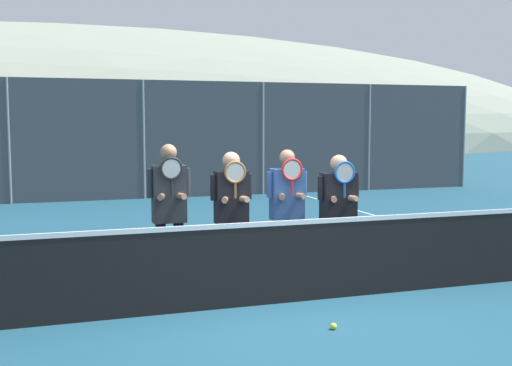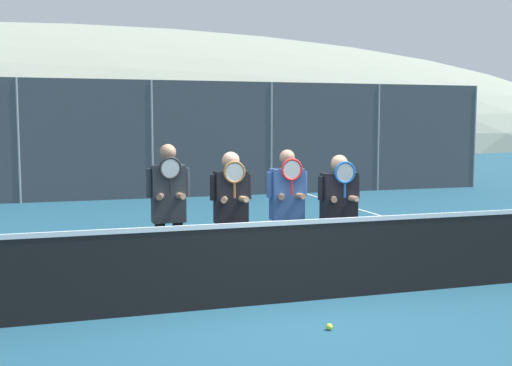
# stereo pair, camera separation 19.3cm
# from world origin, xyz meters

# --- Properties ---
(ground_plane) EXTENTS (120.00, 120.00, 0.00)m
(ground_plane) POSITION_xyz_m (0.00, 0.00, 0.00)
(ground_plane) COLOR navy
(hill_distant) EXTENTS (103.27, 57.37, 20.08)m
(hill_distant) POSITION_xyz_m (0.00, 53.96, 0.00)
(hill_distant) COLOR gray
(hill_distant) RESTS_ON ground_plane
(clubhouse_building) EXTENTS (19.46, 5.50, 3.40)m
(clubhouse_building) POSITION_xyz_m (1.98, 17.88, 1.72)
(clubhouse_building) COLOR #9EA3A8
(clubhouse_building) RESTS_ON ground_plane
(fence_back) EXTENTS (20.85, 0.06, 3.26)m
(fence_back) POSITION_xyz_m (0.00, 10.75, 1.63)
(fence_back) COLOR gray
(fence_back) RESTS_ON ground_plane
(tennis_net) EXTENTS (12.04, 0.09, 1.09)m
(tennis_net) POSITION_xyz_m (0.00, 0.00, 0.51)
(tennis_net) COLOR gray
(tennis_net) RESTS_ON ground_plane
(court_line_right_sideline) EXTENTS (0.05, 16.00, 0.01)m
(court_line_right_sideline) POSITION_xyz_m (4.48, 3.00, 0.00)
(court_line_right_sideline) COLOR white
(court_line_right_sideline) RESTS_ON ground_plane
(player_leftmost) EXTENTS (0.54, 0.34, 1.87)m
(player_leftmost) POSITION_xyz_m (-1.18, 0.86, 1.09)
(player_leftmost) COLOR black
(player_leftmost) RESTS_ON ground_plane
(player_center_left) EXTENTS (0.55, 0.34, 1.76)m
(player_center_left) POSITION_xyz_m (-0.37, 0.88, 1.05)
(player_center_left) COLOR black
(player_center_left) RESTS_ON ground_plane
(player_center_right) EXTENTS (0.56, 0.34, 1.78)m
(player_center_right) POSITION_xyz_m (0.39, 0.88, 1.04)
(player_center_right) COLOR black
(player_center_right) RESTS_ON ground_plane
(player_rightmost) EXTENTS (0.60, 0.34, 1.70)m
(player_rightmost) POSITION_xyz_m (1.10, 0.80, 1.03)
(player_rightmost) COLOR #232838
(player_rightmost) RESTS_ON ground_plane
(car_left_of_center) EXTENTS (4.26, 1.99, 1.88)m
(car_left_of_center) POSITION_xyz_m (-0.51, 13.49, 0.95)
(car_left_of_center) COLOR slate
(car_left_of_center) RESTS_ON ground_plane
(car_center) EXTENTS (4.21, 2.04, 1.77)m
(car_center) POSITION_xyz_m (4.63, 13.32, 0.90)
(car_center) COLOR navy
(car_center) RESTS_ON ground_plane
(tennis_ball_on_court) EXTENTS (0.07, 0.07, 0.07)m
(tennis_ball_on_court) POSITION_xyz_m (0.16, -1.07, 0.03)
(tennis_ball_on_court) COLOR #CCDB33
(tennis_ball_on_court) RESTS_ON ground_plane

